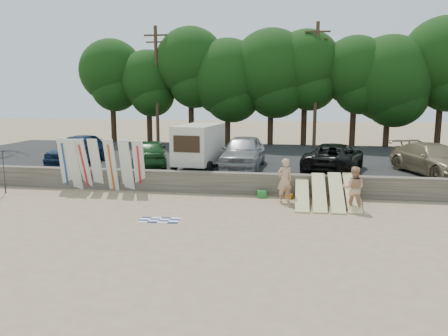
{
  "coord_description": "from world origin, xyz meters",
  "views": [
    {
      "loc": [
        0.56,
        -16.82,
        4.61
      ],
      "look_at": [
        -2.65,
        3.0,
        1.2
      ],
      "focal_mm": 35.0,
      "sensor_mm": 36.0,
      "label": 1
    }
  ],
  "objects_px": {
    "car_0": "(78,149)",
    "beach_umbrella": "(5,171)",
    "box_trailer": "(199,144)",
    "car_4": "(433,159)",
    "car_1": "(150,153)",
    "beachgoer_a": "(284,181)",
    "car_3": "(334,157)",
    "beachgoer_b": "(354,189)",
    "cooler": "(262,194)",
    "car_2": "(243,152)"
  },
  "relations": [
    {
      "from": "car_4",
      "to": "beachgoer_b",
      "type": "bearing_deg",
      "value": -151.16
    },
    {
      "from": "car_0",
      "to": "cooler",
      "type": "height_order",
      "value": "car_0"
    },
    {
      "from": "car_2",
      "to": "beachgoer_b",
      "type": "xyz_separation_m",
      "value": [
        5.07,
        -5.45,
        -0.67
      ]
    },
    {
      "from": "beach_umbrella",
      "to": "beachgoer_a",
      "type": "bearing_deg",
      "value": 1.42
    },
    {
      "from": "car_1",
      "to": "beachgoer_a",
      "type": "bearing_deg",
      "value": 132.12
    },
    {
      "from": "car_1",
      "to": "car_3",
      "type": "relative_size",
      "value": 0.84
    },
    {
      "from": "car_0",
      "to": "car_1",
      "type": "distance_m",
      "value": 4.39
    },
    {
      "from": "beachgoer_b",
      "to": "box_trailer",
      "type": "bearing_deg",
      "value": -23.94
    },
    {
      "from": "car_2",
      "to": "beach_umbrella",
      "type": "height_order",
      "value": "car_2"
    },
    {
      "from": "car_3",
      "to": "beachgoer_a",
      "type": "relative_size",
      "value": 2.75
    },
    {
      "from": "car_2",
      "to": "beachgoer_b",
      "type": "bearing_deg",
      "value": -45.67
    },
    {
      "from": "car_4",
      "to": "car_2",
      "type": "bearing_deg",
      "value": 157.14
    },
    {
      "from": "car_1",
      "to": "car_4",
      "type": "relative_size",
      "value": 0.85
    },
    {
      "from": "beachgoer_b",
      "to": "cooler",
      "type": "height_order",
      "value": "beachgoer_b"
    },
    {
      "from": "beachgoer_a",
      "to": "car_2",
      "type": "bearing_deg",
      "value": -88.78
    },
    {
      "from": "box_trailer",
      "to": "beach_umbrella",
      "type": "bearing_deg",
      "value": -145.88
    },
    {
      "from": "car_4",
      "to": "beach_umbrella",
      "type": "relative_size",
      "value": 2.2
    },
    {
      "from": "car_1",
      "to": "beachgoer_a",
      "type": "relative_size",
      "value": 2.32
    },
    {
      "from": "car_2",
      "to": "beach_umbrella",
      "type": "distance_m",
      "value": 11.71
    },
    {
      "from": "car_1",
      "to": "box_trailer",
      "type": "bearing_deg",
      "value": 157.51
    },
    {
      "from": "car_0",
      "to": "box_trailer",
      "type": "bearing_deg",
      "value": -5.38
    },
    {
      "from": "car_0",
      "to": "car_4",
      "type": "xyz_separation_m",
      "value": [
        18.9,
        -0.56,
        -0.08
      ]
    },
    {
      "from": "beachgoer_a",
      "to": "cooler",
      "type": "xyz_separation_m",
      "value": [
        -1.02,
        0.72,
        -0.8
      ]
    },
    {
      "from": "box_trailer",
      "to": "car_1",
      "type": "bearing_deg",
      "value": -176.77
    },
    {
      "from": "car_4",
      "to": "beach_umbrella",
      "type": "xyz_separation_m",
      "value": [
        -20.07,
        -4.31,
        -0.39
      ]
    },
    {
      "from": "car_1",
      "to": "car_4",
      "type": "xyz_separation_m",
      "value": [
        14.53,
        -0.16,
        0.0
      ]
    },
    {
      "from": "cooler",
      "to": "car_4",
      "type": "bearing_deg",
      "value": 6.73
    },
    {
      "from": "box_trailer",
      "to": "car_4",
      "type": "xyz_separation_m",
      "value": [
        11.72,
        0.03,
        -0.54
      ]
    },
    {
      "from": "beachgoer_b",
      "to": "car_1",
      "type": "bearing_deg",
      "value": -16.89
    },
    {
      "from": "box_trailer",
      "to": "beachgoer_b",
      "type": "height_order",
      "value": "box_trailer"
    },
    {
      "from": "beachgoer_a",
      "to": "car_3",
      "type": "bearing_deg",
      "value": -145.95
    },
    {
      "from": "beachgoer_a",
      "to": "cooler",
      "type": "height_order",
      "value": "beachgoer_a"
    },
    {
      "from": "car_1",
      "to": "car_3",
      "type": "xyz_separation_m",
      "value": [
        9.82,
        -0.0,
        -0.02
      ]
    },
    {
      "from": "car_4",
      "to": "beach_umbrella",
      "type": "height_order",
      "value": "car_4"
    },
    {
      "from": "car_4",
      "to": "car_1",
      "type": "bearing_deg",
      "value": 159.84
    },
    {
      "from": "car_3",
      "to": "beachgoer_a",
      "type": "height_order",
      "value": "car_3"
    },
    {
      "from": "car_3",
      "to": "car_0",
      "type": "bearing_deg",
      "value": 13.48
    },
    {
      "from": "car_0",
      "to": "beach_umbrella",
      "type": "xyz_separation_m",
      "value": [
        -1.17,
        -4.87,
        -0.47
      ]
    },
    {
      "from": "box_trailer",
      "to": "car_0",
      "type": "bearing_deg",
      "value": -177.67
    },
    {
      "from": "beachgoer_b",
      "to": "beach_umbrella",
      "type": "height_order",
      "value": "beach_umbrella"
    },
    {
      "from": "beachgoer_b",
      "to": "car_4",
      "type": "bearing_deg",
      "value": -122.09
    },
    {
      "from": "car_3",
      "to": "beachgoer_b",
      "type": "xyz_separation_m",
      "value": [
        0.36,
        -5.05,
        -0.54
      ]
    },
    {
      "from": "car_1",
      "to": "car_4",
      "type": "distance_m",
      "value": 14.53
    },
    {
      "from": "car_2",
      "to": "cooler",
      "type": "bearing_deg",
      "value": -69.86
    },
    {
      "from": "box_trailer",
      "to": "car_1",
      "type": "height_order",
      "value": "box_trailer"
    },
    {
      "from": "car_1",
      "to": "beach_umbrella",
      "type": "height_order",
      "value": "car_1"
    },
    {
      "from": "cooler",
      "to": "beach_umbrella",
      "type": "height_order",
      "value": "beach_umbrella"
    },
    {
      "from": "car_2",
      "to": "cooler",
      "type": "height_order",
      "value": "car_2"
    },
    {
      "from": "car_1",
      "to": "beachgoer_b",
      "type": "height_order",
      "value": "car_1"
    },
    {
      "from": "car_4",
      "to": "box_trailer",
      "type": "bearing_deg",
      "value": 160.6
    }
  ]
}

